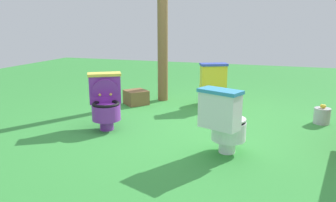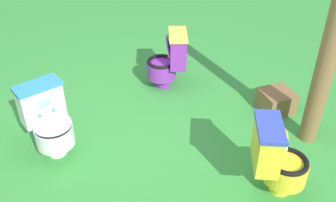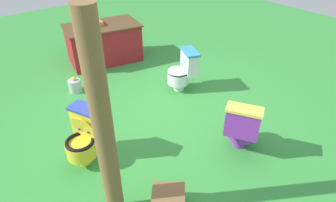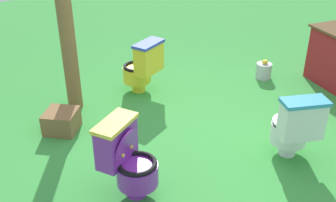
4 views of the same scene
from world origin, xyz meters
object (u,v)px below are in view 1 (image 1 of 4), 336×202
(wooden_post, at_px, (163,39))
(lemon_bucket, at_px, (322,115))
(toilet_purple, at_px, (106,101))
(small_crate, at_px, (136,97))
(toilet_white, at_px, (225,121))
(toilet_yellow, at_px, (212,84))

(wooden_post, distance_m, lemon_bucket, 2.83)
(wooden_post, xyz_separation_m, lemon_bucket, (0.64, 2.57, -0.98))
(toilet_purple, relative_size, lemon_bucket, 2.63)
(wooden_post, bearing_deg, lemon_bucket, 75.99)
(lemon_bucket, bearing_deg, small_crate, -93.87)
(small_crate, relative_size, lemon_bucket, 1.26)
(toilet_purple, relative_size, wooden_post, 0.33)
(toilet_white, distance_m, lemon_bucket, 1.92)
(toilet_purple, distance_m, small_crate, 1.36)
(small_crate, bearing_deg, toilet_purple, 6.85)
(toilet_white, xyz_separation_m, toilet_purple, (-0.41, -1.63, 0.00))
(small_crate, bearing_deg, wooden_post, 143.50)
(toilet_white, xyz_separation_m, lemon_bucket, (-1.54, 1.11, -0.25))
(lemon_bucket, bearing_deg, toilet_yellow, -107.64)
(toilet_purple, bearing_deg, small_crate, -114.34)
(toilet_purple, bearing_deg, lemon_bucket, 171.29)
(toilet_purple, bearing_deg, toilet_yellow, -154.03)
(toilet_yellow, bearing_deg, wooden_post, 148.12)
(toilet_yellow, relative_size, toilet_purple, 1.00)
(toilet_purple, height_order, small_crate, toilet_purple)
(toilet_yellow, bearing_deg, toilet_white, -99.76)
(toilet_purple, xyz_separation_m, wooden_post, (-1.78, 0.17, 0.72))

